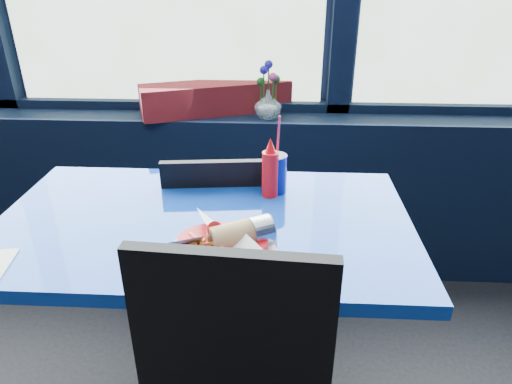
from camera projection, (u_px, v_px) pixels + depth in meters
The scene contains 8 objects.
window_sill at pixel (175, 191), 2.27m from camera, with size 5.00×0.26×0.80m, color black.
near_table at pixel (207, 270), 1.41m from camera, with size 1.20×0.70×0.75m.
chair_near_back at pixel (225, 237), 1.74m from camera, with size 0.42×0.42×0.84m.
planter_box at pixel (216, 98), 2.08m from camera, with size 0.68×0.17×0.14m, color maroon.
flower_vase at pixel (268, 101), 1.99m from camera, with size 0.13×0.14×0.25m.
food_basket at pixel (225, 243), 1.15m from camera, with size 0.26×0.24×0.09m.
ketchup_bottle at pixel (270, 171), 1.42m from camera, with size 0.05×0.05×0.19m.
soda_cup at pixel (275, 172), 1.46m from camera, with size 0.08×0.08×0.26m.
Camera 1 is at (0.51, 0.86, 1.41)m, focal length 32.00 mm.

